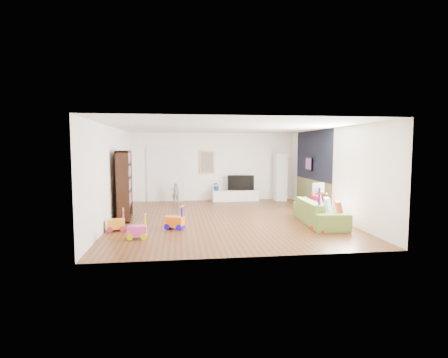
{
  "coord_description": "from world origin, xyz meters",
  "views": [
    {
      "loc": [
        -1.37,
        -10.19,
        2.08
      ],
      "look_at": [
        0.0,
        0.4,
        1.15
      ],
      "focal_mm": 28.0,
      "sensor_mm": 36.0,
      "label": 1
    }
  ],
  "objects": [
    {
      "name": "bookshelf",
      "position": [
        -2.97,
        0.32,
        1.01
      ],
      "size": [
        0.45,
        1.41,
        2.03
      ],
      "primitive_type": "cube",
      "rotation": [
        0.0,
        0.0,
        0.07
      ],
      "color": "black",
      "rests_on": "ground"
    },
    {
      "name": "wall_right",
      "position": [
        3.25,
        0.0,
        1.35
      ],
      "size": [
        0.0,
        7.5,
        2.7
      ],
      "primitive_type": "cube",
      "color": "white",
      "rests_on": "ground"
    },
    {
      "name": "sofa",
      "position": [
        2.48,
        -1.07,
        0.33
      ],
      "size": [
        1.02,
        2.31,
        0.66
      ],
      "primitive_type": "imported",
      "rotation": [
        0.0,
        0.0,
        1.51
      ],
      "color": "olive",
      "rests_on": "ground"
    },
    {
      "name": "wall_left",
      "position": [
        -3.25,
        0.0,
        1.35
      ],
      "size": [
        0.0,
        7.5,
        2.7
      ],
      "primitive_type": "cube",
      "color": "white",
      "rests_on": "ground"
    },
    {
      "name": "ride_on_pink",
      "position": [
        -2.35,
        -2.06,
        0.28
      ],
      "size": [
        0.43,
        0.27,
        0.57
      ],
      "primitive_type": "cube",
      "rotation": [
        0.0,
        0.0,
        -0.01
      ],
      "color": "#EB3FAA",
      "rests_on": "ground"
    },
    {
      "name": "painting_back",
      "position": [
        -0.25,
        3.71,
        1.55
      ],
      "size": [
        0.62,
        0.06,
        0.92
      ],
      "primitive_type": "cube",
      "color": "gold",
      "rests_on": "wall_back"
    },
    {
      "name": "wall_front",
      "position": [
        0.0,
        -3.75,
        1.35
      ],
      "size": [
        6.5,
        0.0,
        2.7
      ],
      "primitive_type": "cube",
      "color": "silver",
      "rests_on": "ground"
    },
    {
      "name": "media_console",
      "position": [
        0.85,
        3.43,
        0.21
      ],
      "size": [
        1.86,
        0.55,
        0.43
      ],
      "primitive_type": "cube",
      "rotation": [
        0.0,
        0.0,
        0.05
      ],
      "color": "white",
      "rests_on": "ground"
    },
    {
      "name": "floor",
      "position": [
        0.0,
        0.0,
        0.0
      ],
      "size": [
        6.5,
        7.5,
        0.0
      ],
      "primitive_type": "cube",
      "color": "brown",
      "rests_on": "ground"
    },
    {
      "name": "pillow_right",
      "position": [
        2.68,
        -0.38,
        0.52
      ],
      "size": [
        0.18,
        0.39,
        0.37
      ],
      "primitive_type": "cube",
      "rotation": [
        0.0,
        0.0,
        0.24
      ],
      "color": "#AD032F",
      "rests_on": "sofa"
    },
    {
      "name": "tv",
      "position": [
        1.07,
        3.47,
        0.73
      ],
      "size": [
        1.06,
        0.27,
        0.6
      ],
      "primitive_type": "imported",
      "rotation": [
        0.0,
        0.0,
        -0.13
      ],
      "color": "black",
      "rests_on": "media_console"
    },
    {
      "name": "doorway",
      "position": [
        -1.9,
        3.71,
        1.05
      ],
      "size": [
        1.45,
        0.06,
        2.1
      ],
      "primitive_type": "cube",
      "color": "white",
      "rests_on": "ground"
    },
    {
      "name": "wall_back",
      "position": [
        0.0,
        3.75,
        1.35
      ],
      "size": [
        6.5,
        0.0,
        2.7
      ],
      "primitive_type": "cube",
      "color": "white",
      "rests_on": "ground"
    },
    {
      "name": "pillow_left",
      "position": [
        2.73,
        -1.74,
        0.52
      ],
      "size": [
        0.22,
        0.43,
        0.41
      ],
      "primitive_type": "cube",
      "rotation": [
        0.0,
        0.0,
        -0.28
      ],
      "color": "#AB4626",
      "rests_on": "sofa"
    },
    {
      "name": "artwork_right",
      "position": [
        3.17,
        1.6,
        1.55
      ],
      "size": [
        0.04,
        0.56,
        0.46
      ],
      "primitive_type": "cube",
      "color": "#7F3F8C",
      "rests_on": "wall_right"
    },
    {
      "name": "ceiling",
      "position": [
        0.0,
        0.0,
        2.7
      ],
      "size": [
        6.5,
        7.5,
        0.0
      ],
      "primitive_type": "cube",
      "color": "white",
      "rests_on": "ground"
    },
    {
      "name": "navy_accent",
      "position": [
        3.23,
        1.4,
        1.85
      ],
      "size": [
        0.01,
        3.2,
        1.7
      ],
      "primitive_type": "cube",
      "color": "black",
      "rests_on": "wall_right"
    },
    {
      "name": "basketball_hoop",
      "position": [
        2.21,
        -1.89,
        0.61
      ],
      "size": [
        0.54,
        0.61,
        1.22
      ],
      "primitive_type": "cube",
      "rotation": [
        0.0,
        0.0,
        0.28
      ],
      "color": "#A9280F",
      "rests_on": "ground"
    },
    {
      "name": "pillow_center",
      "position": [
        2.72,
        -1.08,
        0.52
      ],
      "size": [
        0.19,
        0.43,
        0.42
      ],
      "primitive_type": "cube",
      "rotation": [
        0.0,
        0.0,
        -0.21
      ],
      "color": "silver",
      "rests_on": "sofa"
    },
    {
      "name": "olive_wainscot",
      "position": [
        3.23,
        1.4,
        0.5
      ],
      "size": [
        0.01,
        3.2,
        1.0
      ],
      "primitive_type": "cube",
      "color": "brown",
      "rests_on": "wall_right"
    },
    {
      "name": "tall_cabinet",
      "position": [
        2.66,
        3.31,
        0.93
      ],
      "size": [
        0.44,
        0.44,
        1.86
      ],
      "primitive_type": "cube",
      "rotation": [
        0.0,
        0.0,
        0.02
      ],
      "color": "white",
      "rests_on": "ground"
    },
    {
      "name": "ride_on_yellow",
      "position": [
        -2.97,
        -1.21,
        0.28
      ],
      "size": [
        0.46,
        0.33,
        0.57
      ],
      "primitive_type": "cube",
      "rotation": [
        0.0,
        0.0,
        0.18
      ],
      "color": "#F8A32C",
      "rests_on": "ground"
    },
    {
      "name": "vase_plant",
      "position": [
        0.1,
        3.44,
        0.62
      ],
      "size": [
        0.37,
        0.32,
        0.38
      ],
      "primitive_type": "imported",
      "rotation": [
        0.0,
        0.0,
        0.07
      ],
      "color": "#1B2D99",
      "rests_on": "media_console"
    },
    {
      "name": "ride_on_orange",
      "position": [
        -1.49,
        -1.2,
        0.31
      ],
      "size": [
        0.54,
        0.45,
        0.62
      ],
      "primitive_type": "cube",
      "rotation": [
        0.0,
        0.0,
        -0.41
      ],
      "color": "orange",
      "rests_on": "ground"
    },
    {
      "name": "child",
      "position": [
        -1.51,
        3.17,
        0.39
      ],
      "size": [
        0.31,
        0.23,
        0.78
      ],
      "primitive_type": "imported",
      "rotation": [
        0.0,
        0.0,
        3.3
      ],
      "color": "slate",
      "rests_on": "ground"
    }
  ]
}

